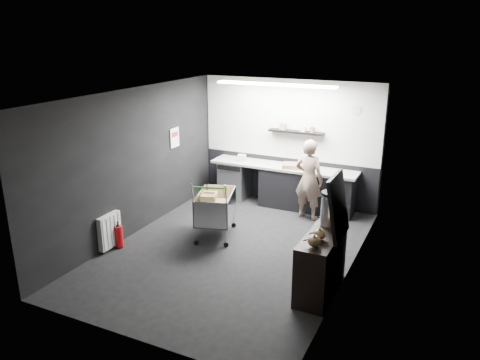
% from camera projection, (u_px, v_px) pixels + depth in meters
% --- Properties ---
extents(floor, '(5.50, 5.50, 0.00)m').
position_uv_depth(floor, '(233.00, 250.00, 8.18)').
color(floor, black).
rests_on(floor, ground).
extents(ceiling, '(5.50, 5.50, 0.00)m').
position_uv_depth(ceiling, '(232.00, 95.00, 7.35)').
color(ceiling, silver).
rests_on(ceiling, wall_back).
extents(wall_back, '(5.50, 0.00, 5.50)m').
position_uv_depth(wall_back, '(289.00, 142.00, 10.13)').
color(wall_back, black).
rests_on(wall_back, floor).
extents(wall_front, '(5.50, 0.00, 5.50)m').
position_uv_depth(wall_front, '(127.00, 240.00, 5.41)').
color(wall_front, black).
rests_on(wall_front, floor).
extents(wall_left, '(0.00, 5.50, 5.50)m').
position_uv_depth(wall_left, '(135.00, 162.00, 8.59)').
color(wall_left, black).
rests_on(wall_left, floor).
extents(wall_right, '(0.00, 5.50, 5.50)m').
position_uv_depth(wall_right, '(353.00, 194.00, 6.95)').
color(wall_right, black).
rests_on(wall_right, floor).
extents(kitchen_wall_panel, '(3.95, 0.02, 1.70)m').
position_uv_depth(kitchen_wall_panel, '(289.00, 119.00, 9.96)').
color(kitchen_wall_panel, silver).
rests_on(kitchen_wall_panel, wall_back).
extents(dado_panel, '(3.95, 0.02, 1.00)m').
position_uv_depth(dado_panel, '(287.00, 180.00, 10.37)').
color(dado_panel, black).
rests_on(dado_panel, wall_back).
extents(floating_shelf, '(1.20, 0.22, 0.04)m').
position_uv_depth(floating_shelf, '(296.00, 132.00, 9.85)').
color(floating_shelf, black).
rests_on(floating_shelf, wall_back).
extents(wall_clock, '(0.20, 0.03, 0.20)m').
position_uv_depth(wall_clock, '(356.00, 110.00, 9.28)').
color(wall_clock, silver).
rests_on(wall_clock, wall_back).
extents(poster, '(0.02, 0.30, 0.40)m').
position_uv_depth(poster, '(175.00, 138.00, 9.64)').
color(poster, white).
rests_on(poster, wall_left).
extents(poster_red_band, '(0.02, 0.22, 0.10)m').
position_uv_depth(poster_red_band, '(175.00, 134.00, 9.61)').
color(poster_red_band, '#B3162A').
rests_on(poster_red_band, poster).
extents(radiator, '(0.10, 0.50, 0.60)m').
position_uv_depth(radiator, '(110.00, 231.00, 8.10)').
color(radiator, silver).
rests_on(radiator, wall_left).
extents(ceiling_strip, '(2.40, 0.20, 0.04)m').
position_uv_depth(ceiling_strip, '(275.00, 85.00, 8.95)').
color(ceiling_strip, white).
rests_on(ceiling_strip, ceiling).
extents(prep_counter, '(3.20, 0.61, 0.90)m').
position_uv_depth(prep_counter, '(288.00, 186.00, 10.07)').
color(prep_counter, black).
rests_on(prep_counter, floor).
extents(person, '(0.66, 0.49, 1.64)m').
position_uv_depth(person, '(309.00, 180.00, 9.33)').
color(person, '#BEAB96').
rests_on(person, floor).
extents(shopping_cart, '(0.90, 1.21, 1.14)m').
position_uv_depth(shopping_cart, '(215.00, 208.00, 8.58)').
color(shopping_cart, silver).
rests_on(shopping_cart, floor).
extents(sideboard, '(0.51, 1.20, 1.80)m').
position_uv_depth(sideboard, '(322.00, 256.00, 6.72)').
color(sideboard, black).
rests_on(sideboard, floor).
extents(fire_extinguisher, '(0.14, 0.14, 0.47)m').
position_uv_depth(fire_extinguisher, '(119.00, 235.00, 8.21)').
color(fire_extinguisher, red).
rests_on(fire_extinguisher, floor).
extents(cardboard_box, '(0.51, 0.44, 0.09)m').
position_uv_depth(cardboard_box, '(293.00, 166.00, 9.82)').
color(cardboard_box, '#876548').
rests_on(cardboard_box, prep_counter).
extents(pink_tub, '(0.19, 0.19, 0.19)m').
position_uv_depth(pink_tub, '(304.00, 164.00, 9.76)').
color(pink_tub, beige).
rests_on(pink_tub, prep_counter).
extents(white_container, '(0.20, 0.17, 0.15)m').
position_uv_depth(white_container, '(242.00, 158.00, 10.31)').
color(white_container, silver).
rests_on(white_container, prep_counter).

